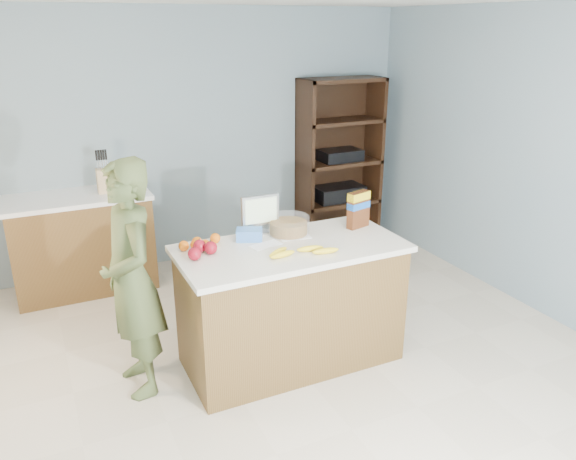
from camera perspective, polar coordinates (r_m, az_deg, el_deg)
name	(u,v)px	position (r m, az deg, el deg)	size (l,w,h in m)	color
floor	(310,381)	(4.04, 2.20, -15.05)	(4.50, 5.00, 0.02)	beige
walls	(313,145)	(3.36, 2.58, 8.58)	(4.52, 5.02, 2.51)	gray
counter_peninsula	(291,309)	(4.05, 0.31, -8.02)	(1.56, 0.76, 0.90)	brown
back_cabinet	(83,243)	(5.46, -20.12, -1.20)	(1.24, 0.62, 0.90)	brown
shelving_unit	(337,164)	(6.28, 5.01, 6.65)	(0.90, 0.40, 1.80)	black
person	(131,280)	(3.73, -15.62, -4.91)	(0.58, 0.38, 1.58)	#45512A
knife_block	(104,180)	(5.29, -18.19, 4.86)	(0.12, 0.10, 0.31)	tan
envelopes	(281,241)	(3.92, -0.76, -1.14)	(0.48, 0.19, 0.00)	white
bananas	(299,251)	(3.70, 1.14, -2.19)	(0.48, 0.21, 0.04)	yellow
apples	(202,249)	(3.71, -8.76, -1.94)	(0.21, 0.20, 0.09)	maroon
oranges	(199,243)	(3.84, -8.99, -1.32)	(0.31, 0.15, 0.07)	orange
blue_carton	(249,235)	(3.94, -3.95, -0.47)	(0.18, 0.12, 0.08)	blue
salad_bowl	(289,226)	(4.04, 0.06, 0.40)	(0.30, 0.30, 0.13)	#267219
tv	(260,212)	(4.04, -2.85, 1.86)	(0.28, 0.12, 0.28)	silver
cereal_box	(358,207)	(4.18, 7.17, 2.35)	(0.19, 0.11, 0.27)	#592B14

